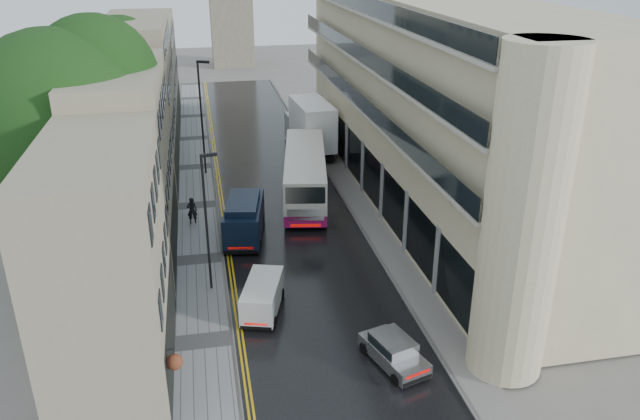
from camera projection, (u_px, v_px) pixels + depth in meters
name	position (u px, v px, depth m)	size (l,w,h in m)	color
road	(280.00, 200.00, 45.15)	(9.00, 85.00, 0.02)	black
left_sidewalk	(198.00, 206.00, 44.08)	(2.70, 85.00, 0.12)	gray
right_sidewalk	(352.00, 194.00, 46.10)	(1.80, 85.00, 0.12)	slate
old_shop_row	(138.00, 117.00, 43.33)	(4.50, 56.00, 12.00)	gray
modern_block	(428.00, 103.00, 42.87)	(8.00, 40.00, 14.00)	beige
tree_near	(64.00, 151.00, 33.41)	(10.56, 10.56, 13.89)	black
tree_far	(101.00, 106.00, 45.45)	(9.24, 9.24, 12.46)	black
cream_bus	(286.00, 193.00, 41.96)	(2.80, 12.32, 3.36)	beige
white_lorry	(302.00, 134.00, 52.35)	(2.70, 8.98, 4.72)	white
silver_hatchback	(397.00, 371.00, 26.15)	(1.55, 3.55, 1.33)	#A8A8AD
white_van	(242.00, 310.00, 30.13)	(1.62, 3.78, 1.71)	silver
navy_van	(225.00, 230.00, 37.21)	(2.17, 5.43, 2.77)	black
pedestrian	(192.00, 211.00, 40.87)	(0.66, 0.43, 1.81)	black
lamp_post_near	(206.00, 225.00, 32.05)	(0.84, 0.19, 7.51)	black
lamp_post_far	(202.00, 119.00, 48.37)	(1.00, 0.22, 8.91)	black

